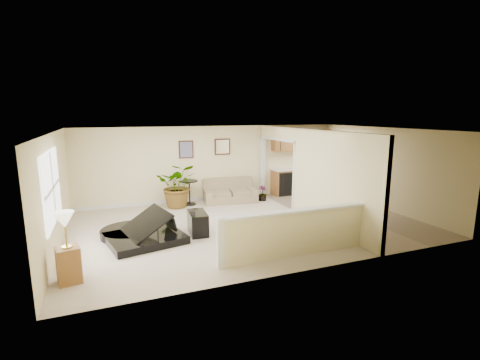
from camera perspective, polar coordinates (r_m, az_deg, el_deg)
name	(u,v)px	position (r m, az deg, el deg)	size (l,w,h in m)	color
floor	(247,224)	(9.39, 1.21, -7.21)	(9.00, 9.00, 0.00)	#C3B097
back_wall	(214,163)	(11.87, -4.30, 2.79)	(9.00, 0.04, 2.50)	beige
front_wall	(310,206)	(6.47, 11.45, -4.25)	(9.00, 0.04, 2.50)	beige
left_wall	(55,192)	(8.48, -28.14, -1.75)	(0.04, 6.00, 2.50)	beige
right_wall	(383,168)	(11.55, 22.37, 1.77)	(0.04, 6.00, 2.50)	beige
ceiling	(248,130)	(8.93, 1.27, 8.21)	(9.00, 6.00, 0.04)	silver
kitchen_vinyl	(344,212)	(10.93, 16.72, -5.03)	(2.70, 6.00, 0.01)	tan
interior_partition	(302,174)	(10.11, 10.16, 1.05)	(0.18, 5.99, 2.50)	beige
pony_half_wall	(293,232)	(7.30, 8.75, -8.43)	(3.42, 0.22, 1.00)	beige
left_window	(51,187)	(7.96, -28.57, -1.08)	(0.05, 2.15, 1.45)	white
wall_art_left	(186,150)	(11.54, -8.82, 4.96)	(0.48, 0.04, 0.58)	#3C1F15
wall_mirror	(222,147)	(11.87, -2.90, 5.48)	(0.55, 0.04, 0.55)	#3C1F15
kitchen_cabinets	(299,170)	(12.97, 9.69, 1.66)	(2.36, 0.65, 2.33)	brown
piano	(142,213)	(8.39, -15.86, -5.25)	(2.15, 2.17, 1.54)	black
piano_bench	(198,223)	(8.65, -6.96, -7.00)	(0.41, 0.81, 0.54)	black
loveseat	(229,190)	(11.70, -1.76, -1.67)	(1.86, 1.22, 0.99)	tan
accent_table	(189,189)	(11.31, -8.31, -1.52)	(0.55, 0.55, 0.79)	black
palm_plant	(178,186)	(11.04, -10.10, -0.94)	(1.52, 1.41, 1.40)	black
small_plant	(262,194)	(11.81, 3.71, -2.36)	(0.33, 0.33, 0.51)	black
lamp_stand	(67,253)	(6.83, -26.46, -10.66)	(0.45, 0.45, 1.28)	brown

